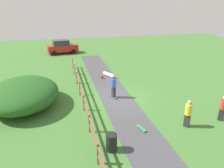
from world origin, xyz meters
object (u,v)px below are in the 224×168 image
object	(u,v)px
skater_fallen	(108,75)
bystander_red	(223,107)
parked_car_red	(62,47)
bystander_yellow	(188,112)
trash_bin	(111,142)
skateboard_loose	(141,128)
skater_riding	(114,86)
bush_large	(23,94)

from	to	relation	value
skater_fallen	bystander_red	bearing A→B (deg)	-62.84
parked_car_red	bystander_yellow	bearing A→B (deg)	-72.83
trash_bin	bystander_yellow	xyz separation A→B (m)	(4.78, 0.96, 0.48)
trash_bin	skater_fallen	bearing A→B (deg)	77.58
trash_bin	parked_car_red	distance (m)	22.16
skater_fallen	skateboard_loose	bearing A→B (deg)	-91.52
bystander_yellow	parked_car_red	world-z (taller)	parked_car_red
skater_riding	skateboard_loose	size ratio (longest dim) A/B	2.13
skateboard_loose	parked_car_red	size ratio (longest dim) A/B	0.19
trash_bin	bystander_red	world-z (taller)	bystander_red
trash_bin	skater_riding	size ratio (longest dim) A/B	0.51
bush_large	skater_fallen	size ratio (longest dim) A/B	3.81
skater_fallen	parked_car_red	bearing A→B (deg)	109.56
skater_fallen	skater_riding	bearing A→B (deg)	-98.53
skater_riding	parked_car_red	size ratio (longest dim) A/B	0.40
bush_large	skater_riding	bearing A→B (deg)	-2.07
bush_large	skateboard_loose	size ratio (longest dim) A/B	6.96
skater_riding	bystander_yellow	distance (m)	5.82
bystander_red	parked_car_red	size ratio (longest dim) A/B	0.37
bush_large	skater_fallen	distance (m)	8.47
skater_fallen	bystander_yellow	bearing A→B (deg)	-75.76
skater_riding	parked_car_red	xyz separation A→B (m)	(-3.37, 16.24, -0.04)
trash_bin	bystander_red	xyz separation A→B (m)	(7.23, 1.06, 0.45)
bush_large	bystander_yellow	size ratio (longest dim) A/B	3.39
skater_fallen	bystander_red	distance (m)	10.74
bystander_red	skater_riding	bearing A→B (deg)	139.53
trash_bin	bystander_yellow	distance (m)	4.90
skater_fallen	bystander_red	size ratio (longest dim) A/B	0.92
bush_large	parked_car_red	xyz separation A→B (m)	(3.05, 16.00, 0.02)
skateboard_loose	parked_car_red	xyz separation A→B (m)	(-3.83, 20.77, 0.87)
skateboard_loose	parked_car_red	bearing A→B (deg)	100.46
trash_bin	parked_car_red	xyz separation A→B (m)	(-1.74, 22.08, 0.51)
skater_fallen	bystander_red	world-z (taller)	bystander_red
bush_large	trash_bin	distance (m)	7.75
skater_riding	skateboard_loose	distance (m)	4.64
skater_riding	bystander_yellow	bearing A→B (deg)	-57.10
trash_bin	bystander_yellow	size ratio (longest dim) A/B	0.53
bush_large	skater_riding	distance (m)	6.42
bystander_yellow	parked_car_red	distance (m)	22.11
bystander_yellow	bystander_red	xyz separation A→B (m)	(2.45, 0.10, -0.03)
trash_bin	skater_fallen	xyz separation A→B (m)	(2.33, 10.60, -0.25)
skateboard_loose	bystander_red	world-z (taller)	bystander_red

